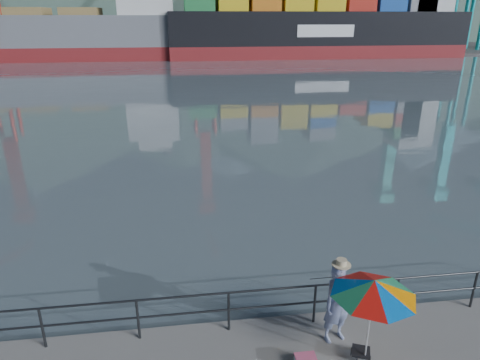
% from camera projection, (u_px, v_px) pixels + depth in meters
% --- Properties ---
extents(harbor_water, '(500.00, 280.00, 0.00)m').
position_uv_depth(harbor_water, '(177.00, 41.00, 128.40)').
color(harbor_water, slate).
rests_on(harbor_water, ground).
extents(far_dock, '(200.00, 40.00, 0.40)m').
position_uv_depth(far_dock, '(223.00, 49.00, 95.44)').
color(far_dock, '#514F4C').
rests_on(far_dock, ground).
extents(guardrail, '(22.00, 0.06, 1.03)m').
position_uv_depth(guardrail, '(184.00, 315.00, 9.48)').
color(guardrail, '#2D3033').
rests_on(guardrail, ground).
extents(container_stacks, '(58.00, 5.40, 7.80)m').
position_uv_depth(container_stacks, '(328.00, 36.00, 97.96)').
color(container_stacks, '#267F3F').
rests_on(container_stacks, ground).
extents(fisherman, '(0.78, 0.63, 1.87)m').
position_uv_depth(fisherman, '(338.00, 303.00, 9.19)').
color(fisherman, navy).
rests_on(fisherman, ground).
extents(beach_umbrella, '(1.84, 1.84, 2.04)m').
position_uv_depth(beach_umbrella, '(374.00, 288.00, 8.15)').
color(beach_umbrella, white).
rests_on(beach_umbrella, ground).
extents(folding_stool, '(0.47, 0.47, 0.24)m').
position_uv_depth(folding_stool, '(361.00, 355.00, 8.88)').
color(folding_stool, black).
rests_on(folding_stool, ground).
extents(fishing_rod, '(0.23, 1.77, 1.25)m').
position_uv_depth(fishing_rod, '(324.00, 309.00, 10.48)').
color(fishing_rod, black).
rests_on(fishing_rod, ground).
extents(bulk_carrier, '(54.25, 9.39, 14.50)m').
position_uv_depth(bulk_carrier, '(56.00, 34.00, 72.60)').
color(bulk_carrier, maroon).
rests_on(bulk_carrier, ground).
extents(container_ship, '(53.26, 8.88, 18.10)m').
position_uv_depth(container_ship, '(327.00, 22.00, 76.86)').
color(container_ship, maroon).
rests_on(container_ship, ground).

